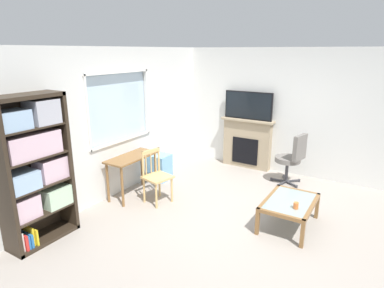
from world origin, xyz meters
name	(u,v)px	position (x,y,z in m)	size (l,w,h in m)	color
ground	(235,221)	(0.00, 0.00, -0.01)	(5.86, 5.57, 0.02)	#9E9389
wall_back_with_window	(119,124)	(0.00, 2.29, 1.24)	(4.86, 0.15, 2.55)	silver
wall_right	(288,112)	(2.49, 0.00, 1.27)	(0.12, 4.77, 2.55)	silver
bookshelf	(34,165)	(-1.81, 2.04, 1.06)	(0.90, 0.38, 1.98)	#2D2319
desk_under_window	(132,163)	(-0.09, 1.94, 0.60)	(0.98, 0.43, 0.73)	brown
wooden_chair	(156,176)	(-0.08, 1.42, 0.46)	(0.50, 0.48, 0.90)	tan
plastic_drawer_unit	(160,167)	(0.75, 1.99, 0.25)	(0.35, 0.40, 0.51)	#72ADDB
fireplace	(247,143)	(2.33, 0.80, 0.54)	(0.26, 1.15, 1.07)	tan
tv	(248,106)	(2.32, 0.80, 1.37)	(0.06, 1.04, 0.59)	black
office_chair	(292,157)	(1.86, -0.31, 0.55)	(0.58, 0.60, 1.00)	slate
coffee_table	(290,204)	(0.28, -0.72, 0.35)	(0.97, 0.66, 0.40)	#8C9E99
sippy_cup	(296,205)	(0.08, -0.85, 0.45)	(0.07, 0.07, 0.09)	orange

